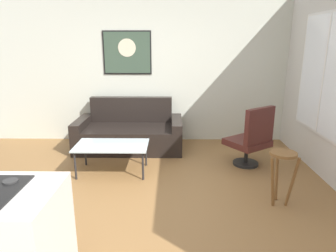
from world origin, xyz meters
TOP-DOWN VIEW (x-y plane):
  - ground at (0.00, 0.00)m, footprint 6.40×6.40m
  - back_wall at (0.00, 2.42)m, footprint 6.40×0.05m
  - couch at (-0.38, 1.87)m, footprint 1.92×0.96m
  - coffee_table at (-0.50, 0.77)m, footprint 1.08×0.63m
  - armchair at (1.65, 1.03)m, footprint 0.79×0.79m
  - bar_stool at (1.72, -0.14)m, footprint 0.36×0.36m
  - wall_painting at (-0.45, 2.38)m, footprint 0.91×0.03m
  - window at (2.59, 0.90)m, footprint 0.03×1.57m

SIDE VIEW (x-z plane):
  - ground at x=0.00m, z-range -0.04..0.00m
  - couch at x=-0.38m, z-range -0.17..0.73m
  - coffee_table at x=-0.50m, z-range 0.19..0.63m
  - armchair at x=1.65m, z-range -0.02..0.96m
  - bar_stool at x=1.72m, z-range 0.18..0.86m
  - back_wall at x=0.00m, z-range 0.00..2.80m
  - window at x=2.59m, z-range 0.59..2.35m
  - wall_painting at x=-0.45m, z-range 1.32..2.13m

